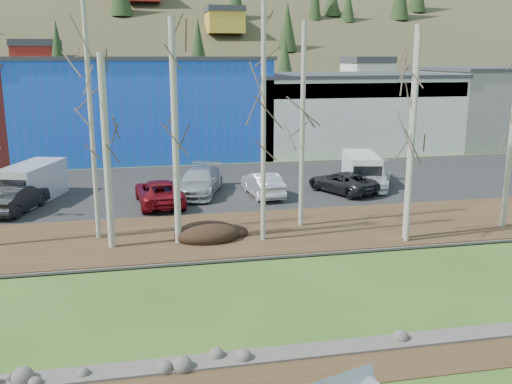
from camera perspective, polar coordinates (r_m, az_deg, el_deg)
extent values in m
cube|color=#382616|center=(16.97, 13.30, -16.27)|extent=(80.00, 1.80, 0.03)
cube|color=#382616|center=(27.74, 2.58, -3.87)|extent=(80.00, 7.00, 0.15)
cube|color=black|center=(37.67, -1.33, 0.77)|extent=(80.00, 14.00, 0.14)
cube|color=blue|center=(50.35, -11.08, 8.26)|extent=(20.00, 12.00, 8.00)
cube|color=#333338|center=(50.17, -11.30, 12.98)|extent=(20.40, 12.24, 0.30)
cube|color=silver|center=(53.73, 8.70, 7.86)|extent=(18.00, 12.00, 6.50)
cube|color=#333338|center=(53.52, 8.83, 11.49)|extent=(18.36, 12.24, 0.30)
cube|color=navy|center=(48.08, 11.25, 9.93)|extent=(17.64, 0.20, 1.20)
cube|color=gray|center=(61.11, 23.07, 7.85)|extent=(14.00, 12.00, 7.00)
cube|color=#333338|center=(60.93, 23.39, 11.26)|extent=(14.28, 12.24, 0.30)
cube|color=#A0A2A5|center=(14.72, 8.74, -18.25)|extent=(1.85, 0.78, 0.41)
ellipsoid|color=black|center=(26.27, -4.96, -4.07)|extent=(2.99, 2.11, 0.59)
cylinder|color=#B6B4A4|center=(26.37, -16.15, 6.65)|extent=(0.21, 0.21, 10.60)
cylinder|color=#B6B4A4|center=(25.02, -14.72, 3.78)|extent=(0.31, 0.31, 8.34)
cylinder|color=#B6B4A4|center=(25.06, 0.75, 6.63)|extent=(0.22, 0.22, 10.41)
cylinder|color=#B6B4A4|center=(24.91, -8.09, 5.70)|extent=(0.29, 0.29, 9.76)
cylinder|color=#B6B4A4|center=(27.46, 4.67, 6.50)|extent=(0.23, 0.23, 9.76)
cylinder|color=#B6B4A4|center=(25.90, 15.38, 5.01)|extent=(0.22, 0.22, 9.19)
cylinder|color=#B6B4A4|center=(26.28, 15.30, 5.46)|extent=(0.29, 0.29, 9.49)
cylinder|color=#B6B4A4|center=(29.87, 24.17, 4.85)|extent=(0.26, 0.26, 8.65)
imported|color=white|center=(34.26, -22.93, -0.18)|extent=(2.16, 4.53, 1.49)
imported|color=black|center=(33.19, -22.80, -0.59)|extent=(2.88, 4.78, 1.49)
imported|color=maroon|center=(32.55, -9.65, -0.02)|extent=(2.82, 5.34, 1.43)
imported|color=#A8ABAF|center=(34.63, -5.70, 1.06)|extent=(3.76, 5.93, 1.60)
imported|color=silver|center=(34.10, 0.69, 0.81)|extent=(1.89, 4.54, 1.46)
imported|color=#232325|center=(35.37, 8.60, 0.98)|extent=(3.96, 5.14, 1.30)
imported|color=silver|center=(37.14, 11.62, 1.61)|extent=(4.11, 5.55, 1.49)
cube|color=white|center=(37.98, 10.47, 2.29)|extent=(2.76, 4.81, 1.98)
cube|color=black|center=(36.25, 10.96, 1.74)|extent=(1.94, 1.29, 1.22)
cube|color=#BBBCC0|center=(35.59, -21.39, 0.94)|extent=(3.45, 5.21, 2.11)
cube|color=black|center=(33.97, -22.90, 0.24)|extent=(2.13, 1.57, 1.31)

